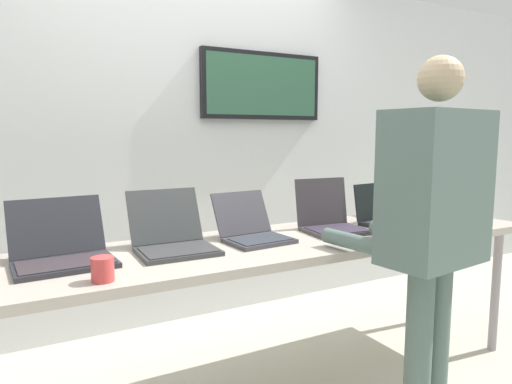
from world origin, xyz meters
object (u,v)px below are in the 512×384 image
laptop_station_3 (252,230)px  coffee_mug (103,269)px  workbench (263,252)px  equipment_box (428,189)px  laptop_station_4 (330,219)px  person (432,216)px  laptop_station_5 (388,214)px  laptop_station_1 (62,249)px  laptop_station_2 (173,237)px

laptop_station_3 → coffee_mug: laptop_station_3 is taller
laptop_station_3 → coffee_mug: bearing=-158.3°
workbench → equipment_box: equipment_box is taller
laptop_station_4 → person: size_ratio=0.21×
laptop_station_5 → laptop_station_1: bearing=179.4°
laptop_station_1 → laptop_station_2: laptop_station_2 is taller
equipment_box → laptop_station_1: size_ratio=1.02×
equipment_box → laptop_station_2: 1.76m
laptop_station_3 → person: 0.84m
workbench → laptop_station_1: (-0.90, 0.07, 0.11)m
equipment_box → laptop_station_4: bearing=-173.3°
person → coffee_mug: 1.31m
laptop_station_3 → laptop_station_5: bearing=-0.4°
laptop_station_2 → laptop_station_4: laptop_station_4 is taller
equipment_box → coffee_mug: bearing=-169.1°
laptop_station_2 → coffee_mug: size_ratio=4.38×
laptop_station_5 → person: (-0.43, -0.67, 0.13)m
equipment_box → laptop_station_5: 0.47m
laptop_station_2 → person: person is taller
laptop_station_4 → person: person is taller
laptop_station_2 → laptop_station_4: size_ratio=1.14×
equipment_box → laptop_station_1: (-2.22, -0.09, -0.11)m
laptop_station_3 → person: (0.47, -0.68, 0.14)m
laptop_station_2 → laptop_station_4: bearing=-0.2°
person → workbench: bearing=125.8°
laptop_station_1 → coffee_mug: (0.10, -0.32, -0.01)m
laptop_station_2 → laptop_station_1: bearing=178.5°
coffee_mug → laptop_station_2: bearing=40.5°
laptop_station_1 → workbench: bearing=-4.4°
laptop_station_1 → coffee_mug: laptop_station_1 is taller
equipment_box → laptop_station_1: 2.22m
equipment_box → person: bearing=-138.3°
equipment_box → coffee_mug: equipment_box is taller
workbench → person: bearing=-54.2°
laptop_station_2 → laptop_station_5: bearing=-0.4°
workbench → laptop_station_3: size_ratio=8.68×
laptop_station_2 → laptop_station_3: size_ratio=1.07×
laptop_station_4 → person: (-0.01, -0.68, 0.13)m
workbench → laptop_station_5: (0.87, 0.05, 0.11)m
laptop_station_4 → coffee_mug: size_ratio=3.85×
laptop_station_1 → person: bearing=-27.2°
equipment_box → laptop_station_2: equipment_box is taller
laptop_station_1 → coffee_mug: bearing=-72.2°
laptop_station_5 → person: bearing=-122.4°
laptop_station_1 → laptop_station_4: size_ratio=1.17×
coffee_mug → person: bearing=-16.6°
equipment_box → coffee_mug: 2.16m
laptop_station_1 → laptop_station_4: (1.35, -0.01, 0.00)m
workbench → equipment_box: (1.32, 0.16, 0.22)m
person → equipment_box: bearing=41.7°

